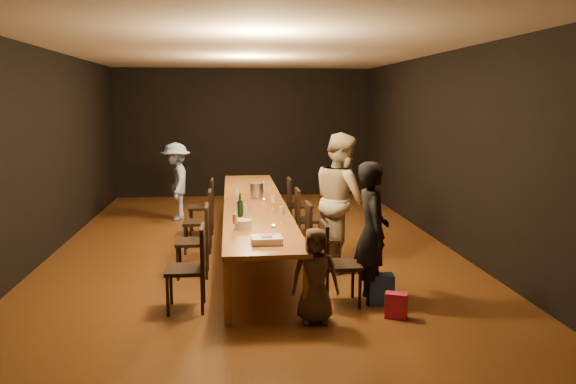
{
  "coord_description": "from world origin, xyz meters",
  "views": [
    {
      "loc": [
        -0.36,
        -8.31,
        2.25
      ],
      "look_at": [
        0.44,
        -0.69,
        1.0
      ],
      "focal_mm": 35.0,
      "sensor_mm": 36.0,
      "label": 1
    }
  ],
  "objects": [
    {
      "name": "ice_bucket",
      "position": [
        0.06,
        0.35,
        0.87
      ],
      "size": [
        0.25,
        0.25,
        0.23
      ],
      "primitive_type": "cylinder",
      "rotation": [
        0.0,
        0.0,
        0.19
      ],
      "color": "silver",
      "rests_on": "table"
    },
    {
      "name": "gift_bag_blue",
      "position": [
        1.3,
        -2.45,
        0.17
      ],
      "size": [
        0.29,
        0.21,
        0.34
      ],
      "primitive_type": "cube",
      "rotation": [
        0.0,
        0.0,
        -0.1
      ],
      "color": "#24529D",
      "rests_on": "ground"
    },
    {
      "name": "tealight_mid",
      "position": [
        0.15,
        0.03,
        0.77
      ],
      "size": [
        0.05,
        0.05,
        0.03
      ],
      "primitive_type": "cylinder",
      "color": "#B2B7B2",
      "rests_on": "table"
    },
    {
      "name": "wineglass_1",
      "position": [
        0.28,
        -1.52,
        0.85
      ],
      "size": [
        0.06,
        0.06,
        0.21
      ],
      "primitive_type": null,
      "color": "beige",
      "rests_on": "table"
    },
    {
      "name": "chair_right_3",
      "position": [
        0.85,
        1.2,
        0.47
      ],
      "size": [
        0.42,
        0.42,
        0.93
      ],
      "primitive_type": null,
      "rotation": [
        0.0,
        0.0,
        -1.57
      ],
      "color": "black",
      "rests_on": "ground"
    },
    {
      "name": "chair_right_2",
      "position": [
        0.85,
        0.0,
        0.47
      ],
      "size": [
        0.42,
        0.42,
        0.93
      ],
      "primitive_type": null,
      "rotation": [
        0.0,
        0.0,
        -1.57
      ],
      "color": "black",
      "rests_on": "ground"
    },
    {
      "name": "room_shell",
      "position": [
        0.0,
        0.0,
        2.08
      ],
      "size": [
        6.04,
        10.04,
        3.02
      ],
      "color": "black",
      "rests_on": "ground"
    },
    {
      "name": "tealight_far",
      "position": [
        0.15,
        1.68,
        0.77
      ],
      "size": [
        0.05,
        0.05,
        0.03
      ],
      "primitive_type": "cylinder",
      "color": "#B2B7B2",
      "rests_on": "table"
    },
    {
      "name": "woman_tan",
      "position": [
        1.15,
        -0.93,
        0.92
      ],
      "size": [
        0.83,
        0.99,
        1.83
      ],
      "primitive_type": "imported",
      "rotation": [
        0.0,
        0.0,
        1.74
      ],
      "color": "beige",
      "rests_on": "ground"
    },
    {
      "name": "chair_right_0",
      "position": [
        0.85,
        -2.4,
        0.47
      ],
      "size": [
        0.42,
        0.42,
        0.93
      ],
      "primitive_type": null,
      "rotation": [
        0.0,
        0.0,
        -1.57
      ],
      "color": "black",
      "rests_on": "ground"
    },
    {
      "name": "man_blue",
      "position": [
        -1.37,
        2.39,
        0.74
      ],
      "size": [
        0.67,
        1.02,
        1.47
      ],
      "primitive_type": "imported",
      "rotation": [
        0.0,
        0.0,
        -1.43
      ],
      "color": "#8196C8",
      "rests_on": "ground"
    },
    {
      "name": "champagne_bottle",
      "position": [
        -0.23,
        -1.09,
        0.91
      ],
      "size": [
        0.1,
        0.1,
        0.32
      ],
      "primitive_type": null,
      "rotation": [
        0.0,
        0.0,
        -0.42
      ],
      "color": "black",
      "rests_on": "table"
    },
    {
      "name": "wineglass_3",
      "position": [
        0.24,
        -0.64,
        0.85
      ],
      "size": [
        0.06,
        0.06,
        0.21
      ],
      "primitive_type": null,
      "color": "beige",
      "rests_on": "table"
    },
    {
      "name": "table",
      "position": [
        0.0,
        0.0,
        0.7
      ],
      "size": [
        0.9,
        6.0,
        0.75
      ],
      "color": "brown",
      "rests_on": "ground"
    },
    {
      "name": "plate_stack",
      "position": [
        -0.21,
        -1.84,
        0.81
      ],
      "size": [
        0.27,
        0.27,
        0.11
      ],
      "primitive_type": "cylinder",
      "rotation": [
        0.0,
        0.0,
        -0.43
      ],
      "color": "white",
      "rests_on": "table"
    },
    {
      "name": "child",
      "position": [
        0.49,
        -2.89,
        0.49
      ],
      "size": [
        0.5,
        0.35,
        0.99
      ],
      "primitive_type": "imported",
      "rotation": [
        0.0,
        0.0,
        -0.07
      ],
      "color": "#463727",
      "rests_on": "ground"
    },
    {
      "name": "wineglass_0",
      "position": [
        -0.31,
        -1.94,
        0.85
      ],
      "size": [
        0.06,
        0.06,
        0.21
      ],
      "primitive_type": null,
      "color": "beige",
      "rests_on": "table"
    },
    {
      "name": "chair_left_0",
      "position": [
        -0.85,
        -2.4,
        0.47
      ],
      "size": [
        0.42,
        0.42,
        0.93
      ],
      "primitive_type": null,
      "rotation": [
        0.0,
        0.0,
        1.57
      ],
      "color": "black",
      "rests_on": "ground"
    },
    {
      "name": "wineglass_4",
      "position": [
        -0.26,
        0.04,
        0.85
      ],
      "size": [
        0.06,
        0.06,
        0.21
      ],
      "primitive_type": null,
      "color": "silver",
      "rests_on": "table"
    },
    {
      "name": "wineglass_5",
      "position": [
        0.2,
        0.72,
        0.85
      ],
      "size": [
        0.06,
        0.06,
        0.21
      ],
      "primitive_type": null,
      "color": "silver",
      "rests_on": "table"
    },
    {
      "name": "wineglass_2",
      "position": [
        -0.17,
        -1.34,
        0.85
      ],
      "size": [
        0.06,
        0.06,
        0.21
      ],
      "primitive_type": null,
      "color": "silver",
      "rests_on": "table"
    },
    {
      "name": "woman_birthday",
      "position": [
        1.21,
        -2.33,
        0.8
      ],
      "size": [
        0.4,
        0.59,
        1.59
      ],
      "primitive_type": "imported",
      "rotation": [
        0.0,
        0.0,
        1.54
      ],
      "color": "black",
      "rests_on": "ground"
    },
    {
      "name": "chair_left_2",
      "position": [
        -0.85,
        0.0,
        0.47
      ],
      "size": [
        0.42,
        0.42,
        0.93
      ],
      "primitive_type": null,
      "rotation": [
        0.0,
        0.0,
        1.57
      ],
      "color": "black",
      "rests_on": "ground"
    },
    {
      "name": "tealight_near",
      "position": [
        0.15,
        -1.79,
        0.77
      ],
      "size": [
        0.05,
        0.05,
        0.03
      ],
      "primitive_type": "cylinder",
      "color": "#B2B7B2",
      "rests_on": "table"
    },
    {
      "name": "ground",
      "position": [
        0.0,
        0.0,
        0.0
      ],
      "size": [
        10.0,
        10.0,
        0.0
      ],
      "primitive_type": "plane",
      "color": "#442311",
      "rests_on": "ground"
    },
    {
      "name": "birthday_cake",
      "position": [
        0.02,
        -2.53,
        0.79
      ],
      "size": [
        0.33,
        0.26,
        0.08
      ],
      "rotation": [
        0.0,
        0.0,
        0.01
      ],
      "color": "white",
      "rests_on": "table"
    },
    {
      "name": "chair_left_1",
      "position": [
        -0.85,
        -1.2,
        0.47
      ],
      "size": [
        0.42,
        0.42,
        0.93
      ],
      "primitive_type": null,
      "rotation": [
        0.0,
        0.0,
        1.57
      ],
      "color": "black",
      "rests_on": "ground"
    },
    {
      "name": "chair_right_1",
      "position": [
        0.85,
        -1.2,
        0.47
      ],
      "size": [
        0.42,
        0.42,
        0.93
      ],
      "primitive_type": null,
      "rotation": [
        0.0,
        0.0,
        -1.57
      ],
      "color": "black",
      "rests_on": "ground"
    },
    {
      "name": "chair_left_3",
      "position": [
        -0.85,
        1.2,
        0.47
      ],
      "size": [
        0.42,
        0.42,
        0.93
      ],
      "primitive_type": null,
      "rotation": [
        0.0,
        0.0,
        1.57
      ],
      "color": "black",
      "rests_on": "ground"
    },
    {
      "name": "gift_bag_red",
      "position": [
        1.35,
        -2.88,
        0.14
      ],
      "size": [
        0.26,
        0.21,
        0.27
      ],
      "primitive_type": "cube",
      "rotation": [
        0.0,
        0.0,
        -0.41
      ],
      "color": "#BB1C40",
      "rests_on": "ground"
    }
  ]
}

